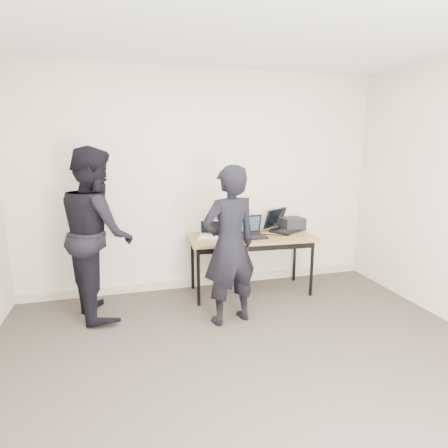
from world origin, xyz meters
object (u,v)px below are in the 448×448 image
object	(u,v)px
laptop_right	(282,226)
equipment_box	(292,224)
person_observer	(97,233)
leather_satchel	(232,223)
desk	(251,241)
person_typist	(230,246)
laptop_center	(251,232)
laptop_beige	(210,235)

from	to	relation	value
laptop_right	equipment_box	size ratio (longest dim) A/B	1.85
person_observer	leather_satchel	bearing A→B (deg)	-92.42
leather_satchel	person_observer	distance (m)	1.62
equipment_box	person_observer	xyz separation A→B (m)	(-2.39, -0.30, 0.10)
desk	person_typist	bearing A→B (deg)	-121.70
laptop_center	equipment_box	distance (m)	0.67
desk	person_observer	bearing A→B (deg)	-173.33
desk	laptop_beige	bearing A→B (deg)	-177.60
leather_satchel	person_typist	xyz separation A→B (m)	(-0.29, -0.90, -0.03)
laptop_center	laptop_right	world-z (taller)	laptop_right
laptop_beige	leather_satchel	size ratio (longest dim) A/B	0.90
leather_satchel	equipment_box	xyz separation A→B (m)	(0.81, -0.04, -0.05)
laptop_beige	person_typist	size ratio (longest dim) A/B	0.21
laptop_right	leather_satchel	size ratio (longest dim) A/B	1.38
laptop_center	person_observer	xyz separation A→B (m)	(-1.76, -0.11, 0.13)
laptop_right	person_observer	xyz separation A→B (m)	(-2.25, -0.29, 0.12)
leather_satchel	person_typist	world-z (taller)	person_typist
laptop_right	equipment_box	world-z (taller)	laptop_right
desk	laptop_right	xyz separation A→B (m)	(0.48, 0.18, 0.12)
laptop_center	person_typist	world-z (taller)	person_typist
laptop_beige	person_typist	xyz separation A→B (m)	(0.05, -0.68, 0.05)
laptop_beige	leather_satchel	bearing A→B (deg)	51.55
desk	laptop_center	world-z (taller)	laptop_center
leather_satchel	person_typist	bearing A→B (deg)	-104.29
laptop_beige	laptop_center	world-z (taller)	laptop_center
laptop_center	leather_satchel	size ratio (longest dim) A/B	0.88
desk	equipment_box	bearing A→B (deg)	19.95
desk	leather_satchel	bearing A→B (deg)	131.27
laptop_beige	equipment_box	bearing A→B (deg)	27.30
laptop_beige	laptop_right	size ratio (longest dim) A/B	0.65
laptop_beige	equipment_box	xyz separation A→B (m)	(1.15, 0.19, 0.04)
equipment_box	person_typist	distance (m)	1.40
laptop_right	leather_satchel	bearing A→B (deg)	145.35
laptop_right	laptop_beige	bearing A→B (deg)	159.35
desk	laptop_beige	distance (m)	0.52
equipment_box	leather_satchel	bearing A→B (deg)	177.48
laptop_right	person_typist	distance (m)	1.28
equipment_box	person_observer	bearing A→B (deg)	-172.76
laptop_center	equipment_box	bearing A→B (deg)	16.61
person_typist	person_observer	xyz separation A→B (m)	(-1.30, 0.56, 0.09)
laptop_right	leather_satchel	distance (m)	0.67
desk	laptop_right	bearing A→B (deg)	23.71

